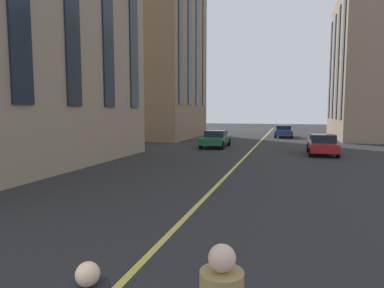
# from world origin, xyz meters

# --- Properties ---
(lane_centre_line) EXTENTS (80.00, 0.16, 0.01)m
(lane_centre_line) POSITION_xyz_m (20.00, 0.00, 0.00)
(lane_centre_line) COLOR #D8C64C
(lane_centre_line) RESTS_ON ground_plane
(car_blue_mid) EXTENTS (4.40, 1.95, 1.37)m
(car_blue_mid) POSITION_xyz_m (38.33, -2.13, 0.70)
(car_blue_mid) COLOR navy
(car_blue_mid) RESTS_ON ground_plane
(car_green_oncoming) EXTENTS (4.40, 1.95, 1.37)m
(car_green_oncoming) POSITION_xyz_m (25.69, 3.10, 0.70)
(car_green_oncoming) COLOR #1E6038
(car_green_oncoming) RESTS_ON ground_plane
(car_red_parked_a) EXTENTS (3.90, 1.89, 1.40)m
(car_red_parked_a) POSITION_xyz_m (22.94, -4.90, 0.70)
(car_red_parked_a) COLOR #B21E1E
(car_red_parked_a) RESTS_ON ground_plane
(building_left_far) EXTENTS (12.03, 11.29, 26.12)m
(building_left_far) POSITION_xyz_m (34.24, 13.08, 13.06)
(building_left_far) COLOR #846B51
(building_left_far) RESTS_ON ground_plane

